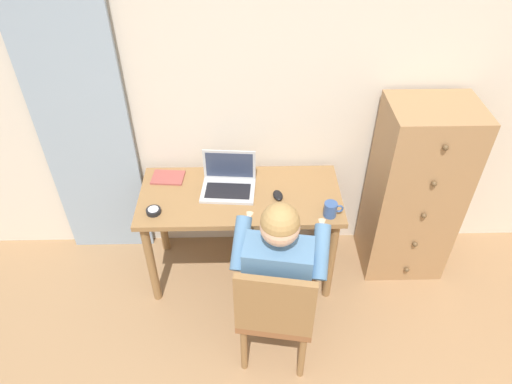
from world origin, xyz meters
The scene contains 11 objects.
wall_back centered at (0.00, 2.20, 1.25)m, with size 4.80×0.05×2.50m, color beige.
curtain_panel centered at (-1.26, 2.13, 1.10)m, with size 0.60×0.03×2.20m, color #8EA3B7.
desk centered at (-0.26, 1.84, 0.63)m, with size 1.29×0.59×0.73m.
dresser centered at (0.91, 1.93, 0.65)m, with size 0.55×0.46×1.31m.
chair centered at (-0.06, 1.12, 0.49)m, with size 0.48×0.46×0.88m.
person_seated centered at (-0.03, 1.30, 0.67)m, with size 0.59×0.63×1.20m.
laptop centered at (-0.33, 1.90, 0.79)m, with size 0.36×0.28×0.24m.
computer_mouse centered at (-0.02, 1.80, 0.75)m, with size 0.06×0.10×0.03m, color black.
desk_clock centered at (-0.78, 1.67, 0.75)m, with size 0.09×0.09×0.03m.
notebook_pad centered at (-0.74, 2.01, 0.74)m, with size 0.21×0.15×0.01m, color #994742.
coffee_mug centered at (0.29, 1.63, 0.78)m, with size 0.12×0.08×0.09m.
Camera 1 is at (-0.21, -0.44, 2.66)m, focal length 32.63 mm.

